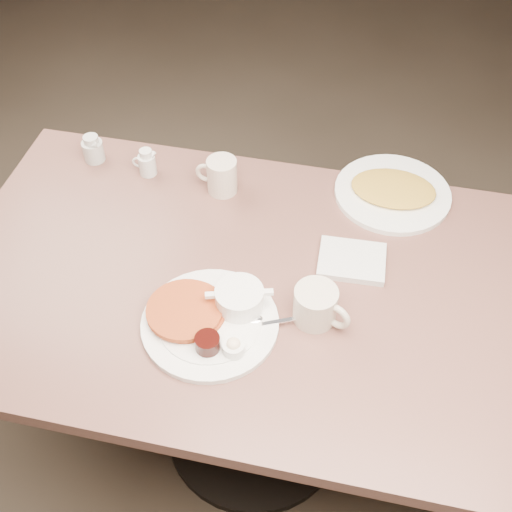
% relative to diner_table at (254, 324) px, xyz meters
% --- Properties ---
extents(room, '(7.04, 8.04, 2.84)m').
position_rel_diner_table_xyz_m(room, '(0.00, 0.00, 0.82)').
color(room, '#4C3F33').
rests_on(room, ground).
extents(diner_table, '(1.50, 0.90, 0.75)m').
position_rel_diner_table_xyz_m(diner_table, '(0.00, 0.00, 0.00)').
color(diner_table, '#84564C').
rests_on(diner_table, ground).
extents(main_plate, '(0.41, 0.39, 0.07)m').
position_rel_diner_table_xyz_m(main_plate, '(-0.07, -0.14, 0.19)').
color(main_plate, white).
rests_on(main_plate, diner_table).
extents(coffee_mug_near, '(0.15, 0.13, 0.09)m').
position_rel_diner_table_xyz_m(coffee_mug_near, '(0.16, -0.08, 0.22)').
color(coffee_mug_near, beige).
rests_on(coffee_mug_near, diner_table).
extents(napkin, '(0.17, 0.14, 0.02)m').
position_rel_diner_table_xyz_m(napkin, '(0.22, 0.11, 0.18)').
color(napkin, silver).
rests_on(napkin, diner_table).
extents(coffee_mug_far, '(0.12, 0.09, 0.10)m').
position_rel_diner_table_xyz_m(coffee_mug_far, '(-0.16, 0.30, 0.22)').
color(coffee_mug_far, '#F2E0CD').
rests_on(coffee_mug_far, diner_table).
extents(creamer_left, '(0.07, 0.06, 0.08)m').
position_rel_diner_table_xyz_m(creamer_left, '(-0.38, 0.32, 0.21)').
color(creamer_left, white).
rests_on(creamer_left, diner_table).
extents(creamer_right, '(0.08, 0.08, 0.08)m').
position_rel_diner_table_xyz_m(creamer_right, '(-0.54, 0.35, 0.21)').
color(creamer_right, silver).
rests_on(creamer_right, diner_table).
extents(hash_plate, '(0.32, 0.32, 0.04)m').
position_rel_diner_table_xyz_m(hash_plate, '(0.30, 0.38, 0.18)').
color(hash_plate, white).
rests_on(hash_plate, diner_table).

